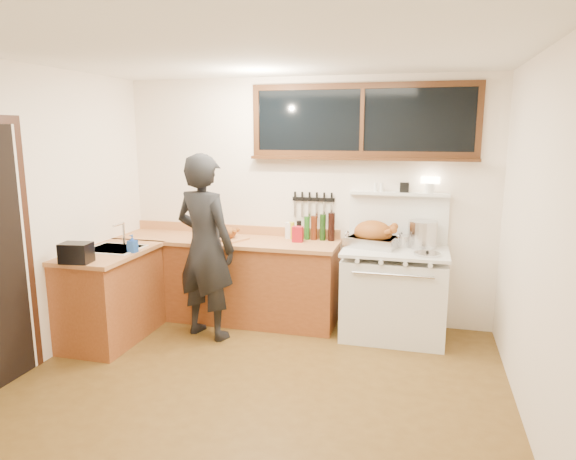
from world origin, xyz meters
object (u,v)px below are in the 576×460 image
(vintage_stove, at_px, (394,291))
(cutting_board, at_px, (228,235))
(roast_turkey, at_px, (373,236))
(man, at_px, (205,247))

(vintage_stove, relative_size, cutting_board, 3.46)
(vintage_stove, xyz_separation_m, roast_turkey, (-0.23, 0.06, 0.54))
(cutting_board, height_order, roast_turkey, roast_turkey)
(man, bearing_deg, cutting_board, 83.54)
(roast_turkey, bearing_deg, vintage_stove, -15.95)
(vintage_stove, bearing_deg, roast_turkey, 164.05)
(roast_turkey, bearing_deg, cutting_board, -177.75)
(man, relative_size, cutting_board, 3.99)
(cutting_board, bearing_deg, man, -96.46)
(man, bearing_deg, vintage_stove, 14.70)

